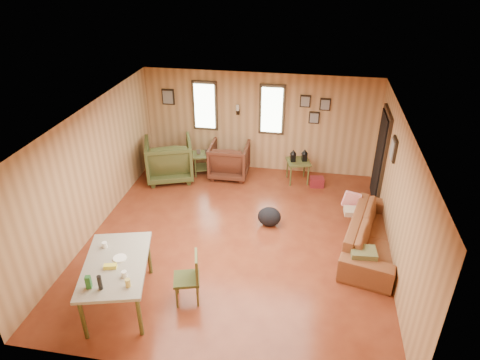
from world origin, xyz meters
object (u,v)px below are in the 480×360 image
(sofa, at_px, (376,230))
(dining_table, at_px, (116,268))
(recliner_brown, at_px, (229,158))
(end_table, at_px, (203,160))
(side_table, at_px, (298,160))
(recliner_green, at_px, (169,157))

(sofa, bearing_deg, dining_table, 130.63)
(sofa, relative_size, recliner_brown, 2.49)
(sofa, distance_m, end_table, 4.49)
(sofa, distance_m, recliner_brown, 3.95)
(recliner_brown, bearing_deg, side_table, 179.06)
(side_table, xyz_separation_m, dining_table, (-2.46, -4.43, 0.15))
(side_table, bearing_deg, end_table, 179.55)
(sofa, distance_m, side_table, 2.83)
(sofa, bearing_deg, end_table, 71.11)
(recliner_green, distance_m, end_table, 0.84)
(recliner_brown, xyz_separation_m, side_table, (1.63, -0.00, 0.10))
(recliner_green, height_order, end_table, recliner_green)
(recliner_brown, bearing_deg, sofa, 141.97)
(recliner_brown, height_order, dining_table, dining_table)
(sofa, xyz_separation_m, end_table, (-3.79, 2.40, -0.09))
(end_table, height_order, side_table, side_table)
(recliner_brown, height_order, end_table, recliner_brown)
(recliner_brown, height_order, recliner_green, recliner_green)
(recliner_brown, distance_m, end_table, 0.65)
(sofa, relative_size, side_table, 2.77)
(sofa, height_order, dining_table, dining_table)
(recliner_brown, bearing_deg, end_table, -2.44)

